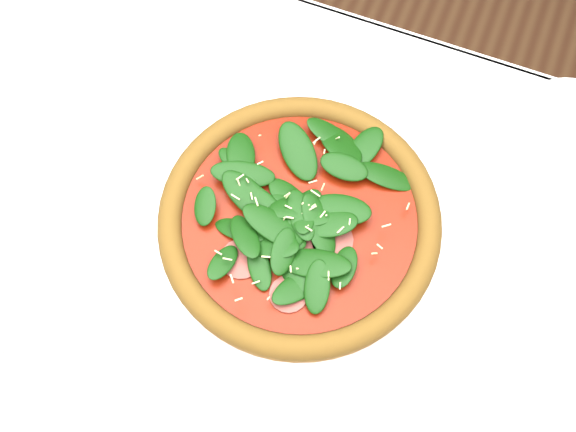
% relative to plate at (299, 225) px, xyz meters
% --- Properties ---
extents(ground, '(6.00, 6.00, 0.00)m').
position_rel_plate_xyz_m(ground, '(-0.06, -0.07, -0.76)').
color(ground, brown).
rests_on(ground, ground).
extents(dining_table, '(1.21, 0.81, 0.75)m').
position_rel_plate_xyz_m(dining_table, '(-0.06, -0.07, -0.11)').
color(dining_table, white).
rests_on(dining_table, ground).
extents(plate, '(0.39, 0.39, 0.02)m').
position_rel_plate_xyz_m(plate, '(0.00, 0.00, 0.00)').
color(plate, white).
rests_on(plate, dining_table).
extents(pizza, '(0.43, 0.43, 0.04)m').
position_rel_plate_xyz_m(pizza, '(0.00, 0.00, 0.02)').
color(pizza, '#996725').
rests_on(pizza, plate).
extents(saucer_far, '(0.13, 0.13, 0.01)m').
position_rel_plate_xyz_m(saucer_far, '(0.28, 0.27, -0.00)').
color(saucer_far, white).
rests_on(saucer_far, dining_table).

